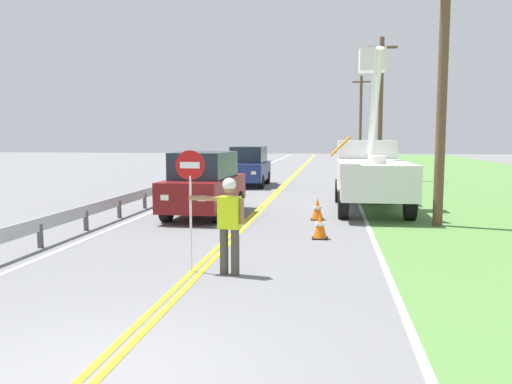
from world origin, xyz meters
name	(u,v)px	position (x,y,z in m)	size (l,w,h in m)	color
ground_plane	(85,383)	(0.00, 0.00, 0.00)	(160.00, 160.00, 0.00)	slate
centerline_yellow_left	(277,191)	(-0.09, 20.00, 0.01)	(0.11, 110.00, 0.01)	yellow
centerline_yellow_right	(281,191)	(0.09, 20.00, 0.01)	(0.11, 110.00, 0.01)	yellow
edge_line_right	(354,192)	(3.60, 20.00, 0.01)	(0.12, 110.00, 0.01)	silver
edge_line_left	(206,190)	(-3.60, 20.00, 0.01)	(0.12, 110.00, 0.01)	silver
flagger_worker	(229,220)	(0.64, 4.47, 1.05)	(1.08, 0.30, 1.83)	#474238
stop_sign_paddle	(190,183)	(-0.12, 4.58, 1.71)	(0.56, 0.04, 2.33)	silver
utility_bucket_truck	(370,169)	(3.90, 14.20, 1.42)	(2.67, 6.84, 5.72)	silver
oncoming_suv_nearest	(205,184)	(-1.60, 11.65, 1.06)	(2.02, 4.65, 2.10)	maroon
oncoming_suv_second	(249,166)	(-1.84, 22.42, 1.06)	(1.97, 4.63, 2.10)	navy
utility_pole_near	(443,81)	(5.62, 10.72, 4.18)	(1.80, 0.28, 8.00)	brown
utility_pole_mid	(381,106)	(5.40, 27.37, 4.44)	(1.80, 0.28, 8.52)	brown
utility_pole_far	(361,118)	(5.37, 48.97, 4.57)	(1.80, 0.28, 8.77)	brown
traffic_cone_lead	(320,226)	(2.26, 8.22, 0.34)	(0.40, 0.40, 0.70)	orange
traffic_cone_mid	(317,209)	(2.10, 11.29, 0.34)	(0.40, 0.40, 0.70)	orange
guardrail_left_shoulder	(173,186)	(-4.20, 16.47, 0.52)	(0.10, 32.00, 0.71)	#9EA0A3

